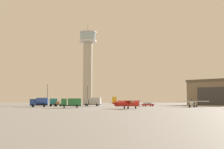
{
  "coord_description": "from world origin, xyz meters",
  "views": [
    {
      "loc": [
        4.44,
        -67.33,
        2.15
      ],
      "look_at": [
        2.82,
        23.25,
        10.53
      ],
      "focal_mm": 44.97,
      "sensor_mm": 36.0,
      "label": 1
    }
  ],
  "objects_px": {
    "truck_flatbed_teal": "(55,103)",
    "truck_box_green": "(71,102)",
    "car_red": "(148,104)",
    "airplane_white": "(193,103)",
    "airplane_red": "(127,103)",
    "light_post_west": "(88,93)",
    "control_tower": "(88,61)",
    "truck_fuel_tanker_blue": "(40,102)",
    "truck_box_silver": "(93,101)",
    "light_post_east": "(47,92)"
  },
  "relations": [
    {
      "from": "truck_flatbed_teal",
      "to": "truck_box_green",
      "type": "bearing_deg",
      "value": 163.74
    },
    {
      "from": "truck_flatbed_teal",
      "to": "car_red",
      "type": "height_order",
      "value": "truck_flatbed_teal"
    },
    {
      "from": "airplane_white",
      "to": "truck_box_green",
      "type": "distance_m",
      "value": 38.5
    },
    {
      "from": "airplane_red",
      "to": "light_post_west",
      "type": "height_order",
      "value": "light_post_west"
    },
    {
      "from": "car_red",
      "to": "light_post_west",
      "type": "bearing_deg",
      "value": 124.04
    },
    {
      "from": "airplane_white",
      "to": "light_post_west",
      "type": "xyz_separation_m",
      "value": [
        -36.7,
        28.84,
        4.0
      ]
    },
    {
      "from": "airplane_red",
      "to": "airplane_white",
      "type": "bearing_deg",
      "value": 16.72
    },
    {
      "from": "control_tower",
      "to": "light_post_west",
      "type": "relative_size",
      "value": 4.52
    },
    {
      "from": "truck_box_green",
      "to": "truck_flatbed_teal",
      "type": "xyz_separation_m",
      "value": [
        -9.64,
        21.89,
        -0.23
      ]
    },
    {
      "from": "truck_fuel_tanker_blue",
      "to": "light_post_west",
      "type": "height_order",
      "value": "light_post_west"
    },
    {
      "from": "control_tower",
      "to": "car_red",
      "type": "distance_m",
      "value": 49.74
    },
    {
      "from": "airplane_white",
      "to": "truck_box_silver",
      "type": "distance_m",
      "value": 37.12
    },
    {
      "from": "truck_fuel_tanker_blue",
      "to": "truck_box_silver",
      "type": "bearing_deg",
      "value": -143.82
    },
    {
      "from": "airplane_white",
      "to": "control_tower",
      "type": "bearing_deg",
      "value": -133.85
    },
    {
      "from": "truck_flatbed_teal",
      "to": "truck_fuel_tanker_blue",
      "type": "relative_size",
      "value": 0.99
    },
    {
      "from": "truck_box_silver",
      "to": "truck_box_green",
      "type": "relative_size",
      "value": 1.13
    },
    {
      "from": "control_tower",
      "to": "car_red",
      "type": "height_order",
      "value": "control_tower"
    },
    {
      "from": "airplane_white",
      "to": "truck_flatbed_teal",
      "type": "bearing_deg",
      "value": -96.97
    },
    {
      "from": "truck_box_green",
      "to": "truck_fuel_tanker_blue",
      "type": "relative_size",
      "value": 1.02
    },
    {
      "from": "light_post_east",
      "to": "truck_box_green",
      "type": "bearing_deg",
      "value": -64.64
    },
    {
      "from": "airplane_red",
      "to": "light_post_east",
      "type": "bearing_deg",
      "value": 105.21
    },
    {
      "from": "control_tower",
      "to": "light_post_east",
      "type": "distance_m",
      "value": 35.07
    },
    {
      "from": "truck_flatbed_teal",
      "to": "truck_fuel_tanker_blue",
      "type": "xyz_separation_m",
      "value": [
        -2.57,
        -10.92,
        0.34
      ]
    },
    {
      "from": "airplane_white",
      "to": "car_red",
      "type": "bearing_deg",
      "value": -125.99
    },
    {
      "from": "car_red",
      "to": "airplane_white",
      "type": "bearing_deg",
      "value": -65.25
    },
    {
      "from": "airplane_red",
      "to": "truck_box_silver",
      "type": "relative_size",
      "value": 1.53
    },
    {
      "from": "truck_fuel_tanker_blue",
      "to": "car_red",
      "type": "xyz_separation_m",
      "value": [
        36.51,
        10.99,
        -0.94
      ]
    },
    {
      "from": "truck_box_green",
      "to": "car_red",
      "type": "bearing_deg",
      "value": -147.62
    },
    {
      "from": "airplane_red",
      "to": "truck_fuel_tanker_blue",
      "type": "bearing_deg",
      "value": 122.81
    },
    {
      "from": "control_tower",
      "to": "truck_box_silver",
      "type": "bearing_deg",
      "value": -80.43
    },
    {
      "from": "truck_box_silver",
      "to": "light_post_east",
      "type": "bearing_deg",
      "value": -5.79
    },
    {
      "from": "truck_box_silver",
      "to": "light_post_east",
      "type": "xyz_separation_m",
      "value": [
        -18.58,
        5.02,
        3.56
      ]
    },
    {
      "from": "airplane_red",
      "to": "light_post_west",
      "type": "xyz_separation_m",
      "value": [
        -14.97,
        46.56,
        3.9
      ]
    },
    {
      "from": "light_post_east",
      "to": "car_red",
      "type": "bearing_deg",
      "value": -12.78
    },
    {
      "from": "truck_box_green",
      "to": "airplane_red",
      "type": "bearing_deg",
      "value": 142.29
    },
    {
      "from": "control_tower",
      "to": "airplane_white",
      "type": "bearing_deg",
      "value": -51.72
    },
    {
      "from": "truck_box_silver",
      "to": "light_post_east",
      "type": "distance_m",
      "value": 19.57
    },
    {
      "from": "light_post_west",
      "to": "truck_fuel_tanker_blue",
      "type": "bearing_deg",
      "value": -115.18
    },
    {
      "from": "car_red",
      "to": "light_post_east",
      "type": "height_order",
      "value": "light_post_east"
    },
    {
      "from": "control_tower",
      "to": "light_post_west",
      "type": "distance_m",
      "value": 26.49
    },
    {
      "from": "control_tower",
      "to": "airplane_white",
      "type": "height_order",
      "value": "control_tower"
    },
    {
      "from": "truck_fuel_tanker_blue",
      "to": "light_post_west",
      "type": "relative_size",
      "value": 0.64
    },
    {
      "from": "truck_flatbed_teal",
      "to": "truck_fuel_tanker_blue",
      "type": "height_order",
      "value": "truck_fuel_tanker_blue"
    },
    {
      "from": "airplane_red",
      "to": "truck_box_silver",
      "type": "bearing_deg",
      "value": 86.34
    },
    {
      "from": "control_tower",
      "to": "car_red",
      "type": "bearing_deg",
      "value": -54.87
    },
    {
      "from": "airplane_white",
      "to": "truck_box_green",
      "type": "height_order",
      "value": "airplane_white"
    },
    {
      "from": "truck_flatbed_teal",
      "to": "airplane_red",
      "type": "bearing_deg",
      "value": 179.89
    },
    {
      "from": "airplane_red",
      "to": "light_post_west",
      "type": "bearing_deg",
      "value": 85.33
    },
    {
      "from": "airplane_white",
      "to": "truck_fuel_tanker_blue",
      "type": "height_order",
      "value": "truck_fuel_tanker_blue"
    },
    {
      "from": "truck_flatbed_teal",
      "to": "light_post_east",
      "type": "bearing_deg",
      "value": -10.91
    }
  ]
}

